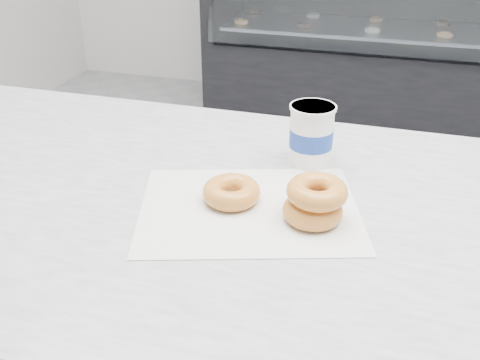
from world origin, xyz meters
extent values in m
plane|color=gray|center=(0.00, 0.00, 0.00)|extent=(5.00, 5.00, 0.00)
cube|color=silver|center=(0.00, -0.60, 0.88)|extent=(3.06, 0.76, 0.04)
cube|color=black|center=(0.00, 2.10, 0.25)|extent=(2.40, 0.70, 0.50)
cube|color=silver|center=(0.00, 2.10, 0.58)|extent=(2.20, 0.55, 0.02)
cube|color=silver|center=(-0.23, -0.61, 0.90)|extent=(0.40, 0.35, 0.00)
torus|color=gold|center=(-0.26, -0.60, 0.92)|extent=(0.11, 0.11, 0.03)
torus|color=gold|center=(-0.13, -0.62, 0.92)|extent=(0.09, 0.09, 0.03)
torus|color=gold|center=(-0.13, -0.61, 0.95)|extent=(0.12, 0.12, 0.03)
cylinder|color=white|center=(-0.17, -0.42, 0.96)|extent=(0.08, 0.08, 0.11)
cylinder|color=white|center=(-0.17, -0.42, 1.01)|extent=(0.08, 0.08, 0.01)
cylinder|color=#1B3998|center=(-0.17, -0.42, 0.95)|extent=(0.08, 0.08, 0.03)
camera|label=1|loc=(-0.04, -1.30, 1.34)|focal=40.00mm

